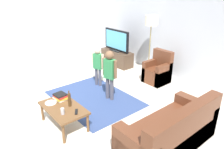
{
  "coord_description": "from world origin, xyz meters",
  "views": [
    {
      "loc": [
        3.54,
        -2.32,
        2.57
      ],
      "look_at": [
        0.0,
        0.6,
        0.65
      ],
      "focal_mm": 34.65,
      "sensor_mm": 36.0,
      "label": 1
    }
  ],
  "objects": [
    {
      "name": "child_center",
      "position": [
        -0.06,
        0.58,
        0.72
      ],
      "size": [
        0.4,
        0.2,
        1.2
      ],
      "color": "#4C4C59",
      "rests_on": "ground"
    },
    {
      "name": "wall_back",
      "position": [
        0.0,
        3.0,
        1.35
      ],
      "size": [
        6.0,
        0.12,
        2.7
      ],
      "primitive_type": "cube",
      "color": "silver",
      "rests_on": "ground"
    },
    {
      "name": "soda_can",
      "position": [
        0.44,
        -0.9,
        0.48
      ],
      "size": [
        0.07,
        0.07,
        0.12
      ],
      "primitive_type": "cylinder",
      "color": "silver",
      "rests_on": "coffee_table"
    },
    {
      "name": "child_near_tv",
      "position": [
        -0.86,
        0.82,
        0.65
      ],
      "size": [
        0.34,
        0.2,
        1.07
      ],
      "color": "#4C4C59",
      "rests_on": "ground"
    },
    {
      "name": "plate",
      "position": [
        -0.06,
        -0.9,
        0.43
      ],
      "size": [
        0.22,
        0.22,
        0.02
      ],
      "color": "white",
      "rests_on": "coffee_table"
    },
    {
      "name": "floor_lamp",
      "position": [
        -0.5,
        2.45,
        1.54
      ],
      "size": [
        0.36,
        0.36,
        1.78
      ],
      "color": "#262626",
      "rests_on": "ground"
    },
    {
      "name": "coffee_table",
      "position": [
        0.22,
        -0.78,
        0.37
      ],
      "size": [
        1.0,
        0.6,
        0.42
      ],
      "color": "brown",
      "rests_on": "ground"
    },
    {
      "name": "tv_remote",
      "position": [
        0.54,
        -0.68,
        0.43
      ],
      "size": [
        0.17,
        0.13,
        0.02
      ],
      "primitive_type": "cube",
      "rotation": [
        0.0,
        0.0,
        -0.59
      ],
      "color": "black",
      "rests_on": "coffee_table"
    },
    {
      "name": "wall_left",
      "position": [
        -3.0,
        0.0,
        1.35
      ],
      "size": [
        0.12,
        6.0,
        2.7
      ],
      "primitive_type": "cube",
      "color": "silver",
      "rests_on": "ground"
    },
    {
      "name": "ground",
      "position": [
        0.0,
        0.0,
        0.0
      ],
      "size": [
        7.8,
        7.8,
        0.0
      ],
      "primitive_type": "plane",
      "color": "beige"
    },
    {
      "name": "tv",
      "position": [
        -1.8,
        2.28,
        0.85
      ],
      "size": [
        1.1,
        0.28,
        0.71
      ],
      "color": "black",
      "rests_on": "tv_stand"
    },
    {
      "name": "area_rug",
      "position": [
        -0.32,
        0.29,
        0.0
      ],
      "size": [
        2.2,
        1.6,
        0.01
      ],
      "primitive_type": "cube",
      "color": "#33477A",
      "rests_on": "ground"
    },
    {
      "name": "book_stack",
      "position": [
        -0.08,
        -0.68,
        0.48
      ],
      "size": [
        0.3,
        0.24,
        0.13
      ],
      "color": "white",
      "rests_on": "coffee_table"
    },
    {
      "name": "couch",
      "position": [
        1.92,
        0.31,
        0.29
      ],
      "size": [
        0.8,
        1.8,
        0.86
      ],
      "color": "brown",
      "rests_on": "ground"
    },
    {
      "name": "armchair",
      "position": [
        0.03,
        2.26,
        0.3
      ],
      "size": [
        0.6,
        0.6,
        0.9
      ],
      "color": "brown",
      "rests_on": "ground"
    },
    {
      "name": "bottle",
      "position": [
        0.27,
        -0.66,
        0.56
      ],
      "size": [
        0.06,
        0.06,
        0.32
      ],
      "color": "#4C3319",
      "rests_on": "coffee_table"
    },
    {
      "name": "tv_stand",
      "position": [
        -1.8,
        2.3,
        0.24
      ],
      "size": [
        1.2,
        0.44,
        0.5
      ],
      "color": "#4C3828",
      "rests_on": "ground"
    }
  ]
}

